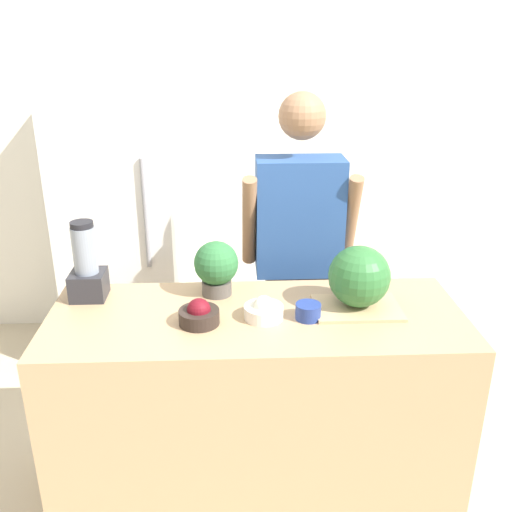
{
  "coord_description": "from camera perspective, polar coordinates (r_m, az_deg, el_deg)",
  "views": [
    {
      "loc": [
        -0.1,
        -1.77,
        2.01
      ],
      "look_at": [
        0.0,
        0.37,
        1.15
      ],
      "focal_mm": 40.0,
      "sensor_mm": 36.0,
      "label": 1
    }
  ],
  "objects": [
    {
      "name": "bowl_cherries",
      "position": [
        2.31,
        -5.72,
        -5.83
      ],
      "size": [
        0.16,
        0.16,
        0.11
      ],
      "color": "#2D231E",
      "rests_on": "counter_island"
    },
    {
      "name": "bowl_cream",
      "position": [
        2.34,
        0.77,
        -5.44
      ],
      "size": [
        0.16,
        0.16,
        0.1
      ],
      "color": "white",
      "rests_on": "counter_island"
    },
    {
      "name": "person",
      "position": [
        2.95,
        4.21,
        -0.4
      ],
      "size": [
        0.57,
        0.27,
        1.74
      ],
      "color": "#333338",
      "rests_on": "ground_plane"
    },
    {
      "name": "cutting_board",
      "position": [
        2.46,
        10.06,
        -5.12
      ],
      "size": [
        0.36,
        0.25,
        0.01
      ],
      "color": "tan",
      "rests_on": "counter_island"
    },
    {
      "name": "blender",
      "position": [
        2.58,
        -16.57,
        -1.13
      ],
      "size": [
        0.15,
        0.15,
        0.35
      ],
      "color": "#28282D",
      "rests_on": "counter_island"
    },
    {
      "name": "potted_plant",
      "position": [
        2.51,
        -4.0,
        -1.04
      ],
      "size": [
        0.2,
        0.2,
        0.25
      ],
      "color": "#514C47",
      "rests_on": "counter_island"
    },
    {
      "name": "watermelon",
      "position": [
        2.42,
        10.29,
        -2.02
      ],
      "size": [
        0.26,
        0.26,
        0.26
      ],
      "color": "#2D6B33",
      "rests_on": "cutting_board"
    },
    {
      "name": "counter_island",
      "position": [
        2.62,
        0.03,
        -14.6
      ],
      "size": [
        1.74,
        0.67,
        0.9
      ],
      "color": "tan",
      "rests_on": "ground_plane"
    },
    {
      "name": "bowl_small_blue",
      "position": [
        2.35,
        5.23,
        -5.54
      ],
      "size": [
        0.1,
        0.1,
        0.07
      ],
      "color": "navy",
      "rests_on": "counter_island"
    },
    {
      "name": "refrigerator",
      "position": [
        3.61,
        -13.19,
        3.18
      ],
      "size": [
        0.67,
        0.74,
        1.77
      ],
      "color": "white",
      "rests_on": "ground_plane"
    },
    {
      "name": "wall_back",
      "position": [
        3.84,
        -1.12,
        11.29
      ],
      "size": [
        8.0,
        0.06,
        2.6
      ],
      "color": "white",
      "rests_on": "ground_plane"
    }
  ]
}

